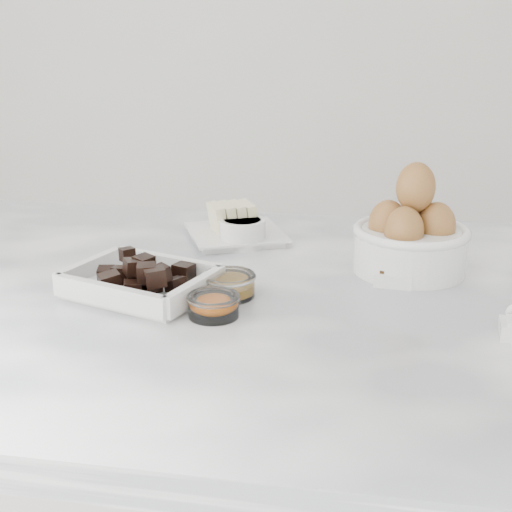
{
  "coord_description": "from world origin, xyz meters",
  "views": [
    {
      "loc": [
        0.18,
        -0.86,
        1.29
      ],
      "look_at": [
        0.02,
        0.03,
        0.98
      ],
      "focal_mm": 50.0,
      "sensor_mm": 36.0,
      "label": 1
    }
  ],
  "objects_px": {
    "egg_bowl": "(411,237)",
    "zest_bowl": "(214,305)",
    "sugar_ramekin": "(242,231)",
    "honey_bowl": "(229,285)",
    "vanilla_spoon": "(395,274)",
    "chocolate_dish": "(140,279)",
    "butter_plate": "(234,227)"
  },
  "relations": [
    {
      "from": "vanilla_spoon",
      "to": "butter_plate",
      "type": "bearing_deg",
      "value": 148.33
    },
    {
      "from": "egg_bowl",
      "to": "vanilla_spoon",
      "type": "distance_m",
      "value": 0.07
    },
    {
      "from": "chocolate_dish",
      "to": "honey_bowl",
      "type": "xyz_separation_m",
      "value": [
        0.12,
        0.01,
        -0.01
      ]
    },
    {
      "from": "butter_plate",
      "to": "egg_bowl",
      "type": "relative_size",
      "value": 1.18
    },
    {
      "from": "chocolate_dish",
      "to": "egg_bowl",
      "type": "height_order",
      "value": "egg_bowl"
    },
    {
      "from": "vanilla_spoon",
      "to": "chocolate_dish",
      "type": "bearing_deg",
      "value": -162.98
    },
    {
      "from": "chocolate_dish",
      "to": "butter_plate",
      "type": "height_order",
      "value": "butter_plate"
    },
    {
      "from": "egg_bowl",
      "to": "zest_bowl",
      "type": "bearing_deg",
      "value": -138.95
    },
    {
      "from": "butter_plate",
      "to": "sugar_ramekin",
      "type": "relative_size",
      "value": 2.68
    },
    {
      "from": "chocolate_dish",
      "to": "honey_bowl",
      "type": "distance_m",
      "value": 0.12
    },
    {
      "from": "sugar_ramekin",
      "to": "honey_bowl",
      "type": "xyz_separation_m",
      "value": [
        0.02,
        -0.21,
        -0.01
      ]
    },
    {
      "from": "sugar_ramekin",
      "to": "egg_bowl",
      "type": "height_order",
      "value": "egg_bowl"
    },
    {
      "from": "sugar_ramekin",
      "to": "zest_bowl",
      "type": "bearing_deg",
      "value": -86.16
    },
    {
      "from": "butter_plate",
      "to": "vanilla_spoon",
      "type": "bearing_deg",
      "value": -31.67
    },
    {
      "from": "honey_bowl",
      "to": "zest_bowl",
      "type": "height_order",
      "value": "honey_bowl"
    },
    {
      "from": "butter_plate",
      "to": "honey_bowl",
      "type": "xyz_separation_m",
      "value": [
        0.04,
        -0.25,
        -0.01
      ]
    },
    {
      "from": "zest_bowl",
      "to": "vanilla_spoon",
      "type": "xyz_separation_m",
      "value": [
        0.22,
        0.16,
        -0.0
      ]
    },
    {
      "from": "butter_plate",
      "to": "zest_bowl",
      "type": "height_order",
      "value": "butter_plate"
    },
    {
      "from": "sugar_ramekin",
      "to": "vanilla_spoon",
      "type": "height_order",
      "value": "sugar_ramekin"
    },
    {
      "from": "zest_bowl",
      "to": "vanilla_spoon",
      "type": "distance_m",
      "value": 0.27
    },
    {
      "from": "honey_bowl",
      "to": "vanilla_spoon",
      "type": "distance_m",
      "value": 0.23
    },
    {
      "from": "sugar_ramekin",
      "to": "zest_bowl",
      "type": "height_order",
      "value": "sugar_ramekin"
    },
    {
      "from": "egg_bowl",
      "to": "zest_bowl",
      "type": "relative_size",
      "value": 2.52
    },
    {
      "from": "egg_bowl",
      "to": "honey_bowl",
      "type": "height_order",
      "value": "egg_bowl"
    },
    {
      "from": "butter_plate",
      "to": "vanilla_spoon",
      "type": "xyz_separation_m",
      "value": [
        0.26,
        -0.16,
        -0.01
      ]
    },
    {
      "from": "egg_bowl",
      "to": "honey_bowl",
      "type": "bearing_deg",
      "value": -149.19
    },
    {
      "from": "chocolate_dish",
      "to": "egg_bowl",
      "type": "bearing_deg",
      "value": 23.59
    },
    {
      "from": "butter_plate",
      "to": "chocolate_dish",
      "type": "bearing_deg",
      "value": -105.6
    },
    {
      "from": "chocolate_dish",
      "to": "butter_plate",
      "type": "bearing_deg",
      "value": 74.4
    },
    {
      "from": "egg_bowl",
      "to": "honey_bowl",
      "type": "xyz_separation_m",
      "value": [
        -0.23,
        -0.14,
        -0.04
      ]
    },
    {
      "from": "zest_bowl",
      "to": "vanilla_spoon",
      "type": "height_order",
      "value": "vanilla_spoon"
    },
    {
      "from": "sugar_ramekin",
      "to": "egg_bowl",
      "type": "relative_size",
      "value": 0.44
    }
  ]
}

